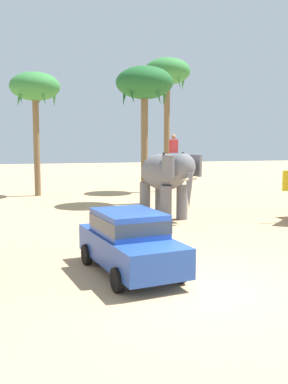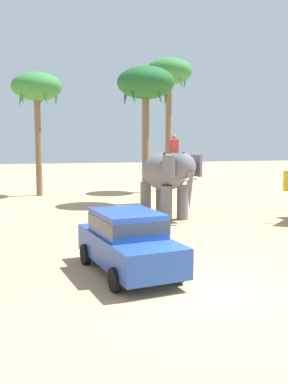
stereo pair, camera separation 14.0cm
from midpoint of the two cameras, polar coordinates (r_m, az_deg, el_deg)
The scene contains 6 objects.
ground_plane at distance 10.78m, azimuth 7.27°, elevation -12.81°, with size 120.00×120.00×0.00m, color tan.
car_sedan_foreground at distance 11.88m, azimuth -2.26°, elevation -6.25°, with size 2.35×4.32×1.70m.
elephant_with_mahout at distance 20.13m, azimuth 2.71°, elevation 2.17°, with size 2.44×4.02×3.88m.
palm_tree_behind_elephant at distance 24.86m, azimuth -0.11°, elevation 13.71°, with size 3.20×3.20×7.71m.
palm_tree_near_hut at distance 31.03m, azimuth 2.93°, elevation 14.99°, with size 3.20×3.20×9.26m.
palm_tree_far_back at distance 29.34m, azimuth -14.27°, elevation 12.87°, with size 3.20×3.20×7.95m.
Camera 1 is at (-3.96, -9.37, 3.61)m, focal length 40.57 mm.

